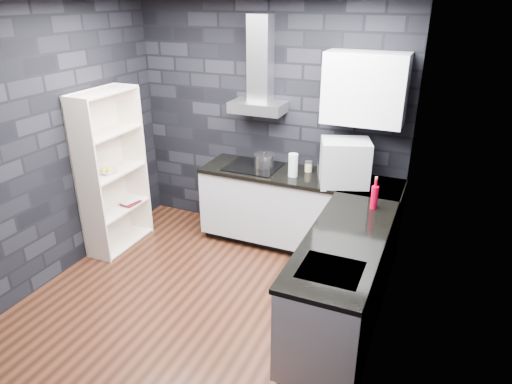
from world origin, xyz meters
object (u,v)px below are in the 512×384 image
Objects in this scene: storage_jar at (309,167)px; red_bottle at (374,198)px; glass_vase at (293,165)px; utensil_crock at (322,169)px; bookshelf at (112,172)px; pot at (264,161)px; fruit_bowl at (108,171)px; appliance_garage at (345,163)px.

storage_jar is 1.07m from red_bottle.
glass_vase is at bearing 153.26° from red_bottle.
utensil_crock is 0.07× the size of bookshelf.
red_bottle is at bearing -39.25° from storage_jar.
bookshelf is (-1.87, -0.68, -0.12)m from glass_vase.
pot is 1.72m from fruit_bowl.
appliance_garage reaches higher than storage_jar.
pot is 0.89× the size of glass_vase.
fruit_bowl is (-2.42, -0.75, -0.19)m from appliance_garage.
glass_vase is 1.99m from bookshelf.
glass_vase reaches higher than red_bottle.
fruit_bowl is (0.00, -0.07, 0.04)m from bookshelf.
storage_jar is at bearing 25.65° from bookshelf.
red_bottle reaches higher than utensil_crock.
glass_vase is (0.39, -0.13, 0.05)m from pot.
red_bottle is at bearing -43.49° from utensil_crock.
red_bottle is (0.94, -0.48, -0.02)m from glass_vase.
appliance_garage is at bearing 17.38° from bookshelf.
utensil_crock reaches higher than storage_jar.
utensil_crock is 0.57× the size of red_bottle.
bookshelf reaches higher than appliance_garage.
bookshelf is at bearing -175.93° from red_bottle.
appliance_garage is at bearing -29.74° from utensil_crock.
glass_vase reaches higher than fruit_bowl.
utensil_crock is 0.26× the size of appliance_garage.
glass_vase is 0.32m from utensil_crock.
pot is 2.22× the size of storage_jar.
storage_jar is at bearing 164.66° from utensil_crock.
pot reaches higher than storage_jar.
pot reaches higher than fruit_bowl.
red_bottle is 0.12× the size of bookshelf.
glass_vase is at bearing 160.92° from appliance_garage.
appliance_garage is 2.42× the size of fruit_bowl.
fruit_bowl is at bearing -149.51° from pot.
pot reaches higher than utensil_crock.
red_bottle reaches higher than pot.
utensil_crock is (0.16, -0.04, 0.01)m from storage_jar.
glass_vase is 0.14× the size of bookshelf.
fruit_bowl is at bearing 177.97° from appliance_garage.
red_bottle is 2.83m from fruit_bowl.
utensil_crock is 0.92m from red_bottle.
bookshelf is (-1.48, -0.80, -0.08)m from pot.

